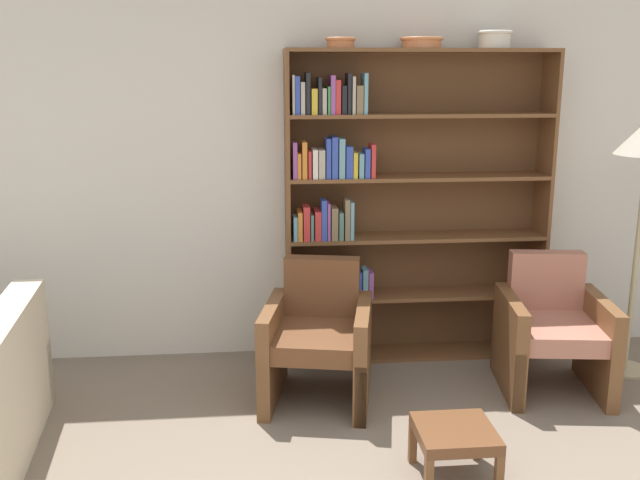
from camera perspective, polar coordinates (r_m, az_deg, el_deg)
The scene contains 8 objects.
wall_back at distance 5.03m, azimuth 1.68°, elevation 6.17°, with size 12.00×0.06×2.75m.
bookshelf at distance 4.95m, azimuth 5.61°, elevation 2.44°, with size 1.82×0.30×2.15m.
bowl_cream at distance 4.79m, azimuth 1.65°, elevation 15.57°, with size 0.20×0.20×0.07m.
bowl_sage at distance 4.89m, azimuth 8.12°, elevation 15.42°, with size 0.28×0.28×0.07m.
bowl_brass at distance 5.02m, azimuth 13.79°, elevation 15.40°, with size 0.23×0.23×0.11m.
armchair_leather at distance 4.46m, azimuth -0.15°, elevation -7.90°, with size 0.76×0.79×0.85m.
armchair_cushioned at distance 4.83m, azimuth 18.09°, elevation -6.89°, with size 0.73×0.76×0.85m.
footstool at distance 3.75m, azimuth 10.75°, elevation -15.20°, with size 0.39×0.39×0.28m.
Camera 1 is at (-0.62, -2.24, 2.03)m, focal length 40.00 mm.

